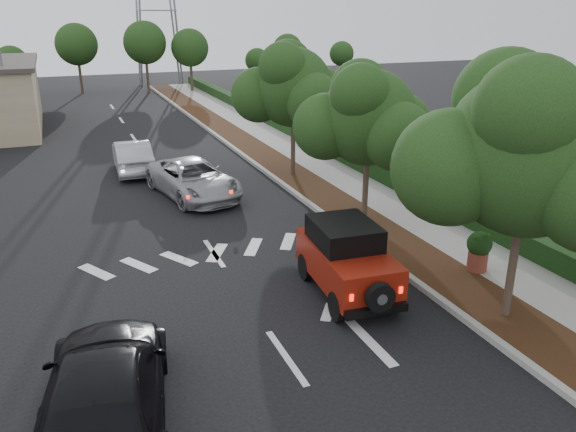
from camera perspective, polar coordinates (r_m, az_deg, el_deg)
ground at (r=12.64m, az=-0.17°, el=-14.16°), size 120.00×120.00×0.00m
curb at (r=24.32m, az=-0.76°, el=3.40°), size 0.20×70.00×0.15m
planting_strip at (r=24.69m, az=1.40°, el=3.62°), size 1.80×70.00×0.12m
sidewalk at (r=25.49m, az=5.33°, el=4.07°), size 2.00×70.00×0.12m
hedge at (r=26.05m, az=8.10°, el=5.09°), size 0.80×70.00×0.80m
transmission_tower at (r=58.94m, az=-12.72°, el=12.87°), size 7.00×4.00×28.00m
street_tree_near at (r=15.01m, az=21.13°, el=-9.64°), size 3.80×3.80×5.92m
street_tree_mid at (r=20.07m, az=7.69°, el=-0.76°), size 3.20×3.20×5.32m
street_tree_far at (r=25.59m, az=0.50°, el=4.09°), size 3.40×3.40×5.62m
light_pole_a at (r=36.46m, az=-26.05°, el=6.95°), size 2.00×0.22×9.00m
light_pole_b at (r=48.32m, az=-26.65°, el=9.69°), size 2.00×0.22×9.00m
red_jeep at (r=14.92m, az=5.79°, el=-4.21°), size 1.96×3.89×1.94m
silver_suv_ahead at (r=22.92m, az=-9.59°, el=3.74°), size 3.32×5.58×1.45m
black_suv_oncoming at (r=10.91m, az=-18.12°, el=-16.59°), size 3.07×5.68×1.56m
silver_sedan_oncoming at (r=27.12m, az=-15.53°, el=5.89°), size 1.72×4.52×1.47m
terracotta_planter at (r=16.76m, az=18.84°, el=-3.01°), size 0.70×0.70×1.23m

